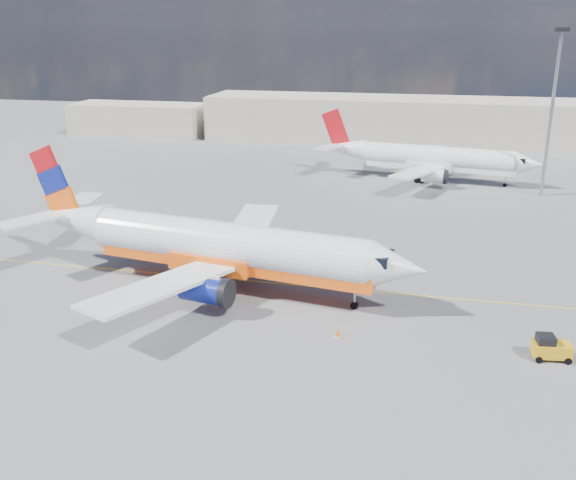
% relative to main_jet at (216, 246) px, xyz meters
% --- Properties ---
extents(ground, '(240.00, 240.00, 0.00)m').
position_rel_main_jet_xyz_m(ground, '(5.23, -1.25, -3.65)').
color(ground, '#5E5E62').
rests_on(ground, ground).
extents(taxi_line, '(70.00, 0.15, 0.01)m').
position_rel_main_jet_xyz_m(taxi_line, '(5.23, 1.75, -3.65)').
color(taxi_line, yellow).
rests_on(taxi_line, ground).
extents(terminal_main, '(70.00, 14.00, 8.00)m').
position_rel_main_jet_xyz_m(terminal_main, '(10.23, 73.75, 0.35)').
color(terminal_main, beige).
rests_on(terminal_main, ground).
extents(terminal_annex, '(26.00, 10.00, 6.00)m').
position_rel_main_jet_xyz_m(terminal_annex, '(-39.77, 70.75, -0.65)').
color(terminal_annex, beige).
rests_on(terminal_annex, ground).
extents(main_jet, '(36.29, 28.22, 10.96)m').
position_rel_main_jet_xyz_m(main_jet, '(0.00, 0.00, 0.00)').
color(main_jet, white).
rests_on(main_jet, ground).
extents(second_jet, '(31.11, 24.20, 9.40)m').
position_rel_main_jet_xyz_m(second_jet, '(16.87, 43.04, -0.52)').
color(second_jet, white).
rests_on(second_jet, ground).
extents(gse_tug, '(2.54, 1.75, 1.71)m').
position_rel_main_jet_xyz_m(gse_tug, '(25.33, -6.94, -2.84)').
color(gse_tug, black).
rests_on(gse_tug, ground).
extents(traffic_cone, '(0.45, 0.45, 0.62)m').
position_rel_main_jet_xyz_m(traffic_cone, '(11.20, -6.83, -3.35)').
color(traffic_cone, white).
rests_on(traffic_cone, ground).
extents(floodlight_mast, '(1.50, 1.50, 20.57)m').
position_rel_main_jet_xyz_m(floodlight_mast, '(31.08, 37.68, 8.68)').
color(floodlight_mast, '#9999A1').
rests_on(floodlight_mast, ground).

